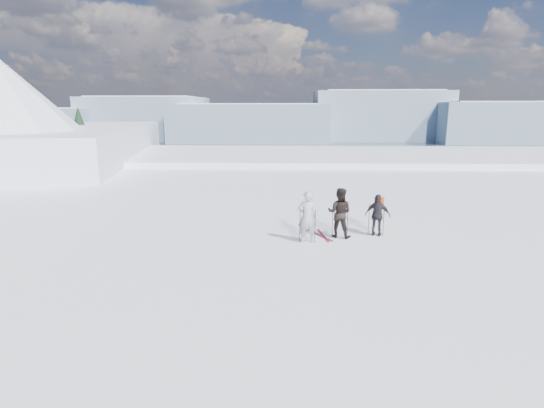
# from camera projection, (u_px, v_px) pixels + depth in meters

# --- Properties ---
(lake_basin) EXTENTS (820.00, 820.00, 71.62)m
(lake_basin) POSITION_uv_depth(u_px,v_px,m) (302.00, 222.00, 43.12)
(lake_basin) COLOR white
(lake_basin) RESTS_ON ground
(far_mountain_range) EXTENTS (770.00, 110.00, 53.00)m
(far_mountain_range) POSITION_uv_depth(u_px,v_px,m) (316.00, 119.00, 456.22)
(far_mountain_range) COLOR slate
(far_mountain_range) RESTS_ON ground
(near_ridge) EXTENTS (31.37, 35.68, 25.62)m
(near_ridge) POSITION_uv_depth(u_px,v_px,m) (39.00, 192.00, 42.70)
(near_ridge) COLOR white
(near_ridge) RESTS_ON ground
(skier_grey) EXTENTS (0.70, 0.47, 1.90)m
(skier_grey) POSITION_uv_depth(u_px,v_px,m) (307.00, 217.00, 15.40)
(skier_grey) COLOR #979EA5
(skier_grey) RESTS_ON ground
(skier_dark) EXTENTS (1.11, 0.98, 1.91)m
(skier_dark) POSITION_uv_depth(u_px,v_px,m) (339.00, 213.00, 15.99)
(skier_dark) COLOR black
(skier_dark) RESTS_ON ground
(skier_pack) EXTENTS (1.03, 0.70, 1.63)m
(skier_pack) POSITION_uv_depth(u_px,v_px,m) (378.00, 215.00, 16.19)
(skier_pack) COLOR black
(skier_pack) RESTS_ON ground
(backpack) EXTENTS (0.39, 0.30, 0.46)m
(backpack) POSITION_uv_depth(u_px,v_px,m) (380.00, 187.00, 16.18)
(backpack) COLOR #EC5616
(backpack) RESTS_ON skier_pack
(ski_poles) EXTENTS (3.25, 1.01, 1.26)m
(ski_poles) POSITION_uv_depth(u_px,v_px,m) (341.00, 223.00, 15.84)
(ski_poles) COLOR black
(ski_poles) RESTS_ON ground
(skis_loose) EXTENTS (0.95, 1.69, 0.03)m
(skis_loose) POSITION_uv_depth(u_px,v_px,m) (321.00, 235.00, 16.36)
(skis_loose) COLOR black
(skis_loose) RESTS_ON ground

